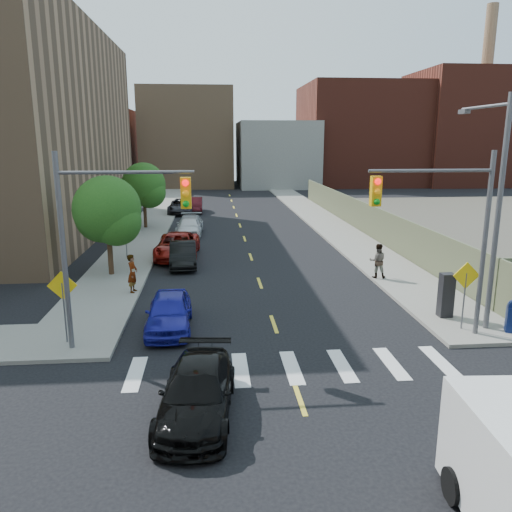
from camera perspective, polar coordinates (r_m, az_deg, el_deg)
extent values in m
plane|color=black|center=(13.52, 6.53, -19.95)|extent=(160.00, 160.00, 0.00)
cube|color=gray|center=(53.33, -10.82, 5.12)|extent=(3.50, 73.00, 0.15)
cube|color=gray|center=(54.04, 5.83, 5.39)|extent=(3.50, 73.00, 0.15)
cube|color=#626D4C|center=(41.33, 11.92, 4.41)|extent=(0.12, 44.00, 2.50)
cube|color=#592319|center=(83.40, -19.08, 11.57)|extent=(14.00, 18.00, 12.00)
cube|color=#8C6B4C|center=(83.14, -7.77, 13.19)|extent=(14.00, 16.00, 15.00)
cube|color=gray|center=(81.77, 2.27, 11.54)|extent=(12.00, 16.00, 10.00)
cube|color=#592319|center=(86.58, 11.60, 13.37)|extent=(18.00, 18.00, 16.00)
cube|color=#592319|center=(90.60, 22.02, 13.32)|extent=(14.00, 16.00, 18.00)
cylinder|color=#8C6B4C|center=(92.68, 24.59, 16.18)|extent=(1.80, 1.80, 28.00)
cylinder|color=#59595E|center=(18.21, -21.11, 0.03)|extent=(0.18, 0.18, 7.00)
cylinder|color=#59595E|center=(17.32, -14.63, 9.23)|extent=(4.50, 0.12, 0.12)
cube|color=#E5A50C|center=(17.18, -8.02, 7.15)|extent=(0.35, 0.30, 1.05)
cylinder|color=#59595E|center=(20.12, 24.61, 0.89)|extent=(0.18, 0.18, 7.00)
cylinder|color=#59595E|center=(18.75, 19.38, 9.19)|extent=(4.50, 0.12, 0.12)
cube|color=#E5A50C|center=(18.09, 13.53, 7.22)|extent=(0.35, 0.30, 1.05)
cylinder|color=#59595E|center=(20.73, 25.89, 3.92)|extent=(0.20, 0.20, 9.00)
cylinder|color=#59595E|center=(22.04, 24.69, 15.24)|extent=(0.12, 3.50, 0.12)
cube|color=#59595E|center=(23.44, 22.70, 14.98)|extent=(0.25, 0.60, 0.18)
cylinder|color=#59595E|center=(19.37, -21.01, -6.29)|extent=(0.06, 0.06, 2.40)
cube|color=yellow|center=(19.05, -21.28, -3.17)|extent=(1.06, 0.04, 1.06)
cylinder|color=#59595E|center=(20.96, 22.63, -4.97)|extent=(0.06, 0.06, 2.40)
cube|color=yellow|center=(20.67, 22.90, -2.07)|extent=(1.06, 0.04, 1.06)
cylinder|color=#59595E|center=(32.12, -14.62, 1.70)|extent=(0.06, 0.06, 2.40)
cube|color=yellow|center=(31.93, -14.74, 3.63)|extent=(1.06, 0.04, 1.06)
cylinder|color=#332114|center=(28.28, -16.32, 0.31)|extent=(0.28, 0.28, 2.64)
sphere|color=#184112|center=(27.87, -16.64, 5.13)|extent=(3.60, 3.60, 3.60)
sphere|color=#184112|center=(27.57, -15.66, 3.84)|extent=(2.64, 2.64, 2.64)
sphere|color=#184112|center=(28.40, -17.22, 4.37)|extent=(2.88, 2.88, 2.88)
cylinder|color=#332114|center=(42.86, -12.56, 4.78)|extent=(0.28, 0.28, 2.64)
sphere|color=#184112|center=(42.58, -12.72, 7.97)|extent=(3.60, 3.60, 3.60)
sphere|color=#184112|center=(42.28, -12.05, 7.15)|extent=(2.64, 2.64, 2.64)
sphere|color=#184112|center=(43.07, -13.15, 7.45)|extent=(2.88, 2.88, 2.88)
imported|color=#1B1B96|center=(20.09, -9.90, -6.30)|extent=(1.81, 4.33, 1.46)
imported|color=black|center=(29.89, -8.36, 0.21)|extent=(1.78, 4.46, 1.44)
imported|color=maroon|center=(32.08, -8.97, 1.18)|extent=(2.76, 5.66, 1.55)
imported|color=#9EA1A5|center=(40.11, -7.57, 3.55)|extent=(2.16, 5.03, 1.44)
imported|color=silver|center=(39.15, -7.63, 3.35)|extent=(1.88, 4.42, 1.49)
imported|color=#380B10|center=(51.89, -7.05, 5.80)|extent=(1.65, 4.64, 1.52)
imported|color=black|center=(51.28, -8.53, 5.63)|extent=(2.61, 5.36, 1.47)
imported|color=black|center=(14.10, -6.75, -15.22)|extent=(2.36, 4.87, 1.36)
cube|color=black|center=(12.09, 26.07, -16.94)|extent=(1.95, 1.33, 0.91)
cylinder|color=black|center=(12.12, 21.74, -23.24)|extent=(0.33, 0.79, 0.77)
cube|color=black|center=(22.17, 20.90, -4.20)|extent=(0.56, 0.46, 1.85)
imported|color=gray|center=(24.72, -13.93, -1.93)|extent=(0.55, 0.74, 1.86)
imported|color=gray|center=(27.27, 13.73, -0.53)|extent=(1.01, 0.85, 1.84)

